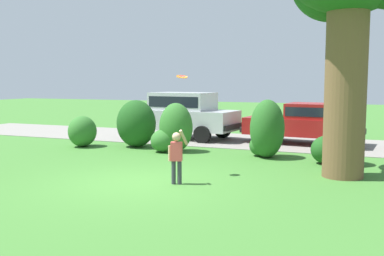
{
  "coord_description": "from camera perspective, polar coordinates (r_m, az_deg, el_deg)",
  "views": [
    {
      "loc": [
        5.01,
        -9.05,
        2.38
      ],
      "look_at": [
        0.43,
        2.15,
        1.1
      ],
      "focal_mm": 41.41,
      "sensor_mm": 36.0,
      "label": 1
    }
  ],
  "objects": [
    {
      "name": "shrub_centre_left",
      "position": [
        16.16,
        -7.19,
        0.57
      ],
      "size": [
        1.45,
        1.31,
        1.71
      ],
      "color": "#1E511C",
      "rests_on": "ground"
    },
    {
      "name": "shrub_centre_right",
      "position": [
        14.02,
        9.55,
        -0.39
      ],
      "size": [
        1.14,
        1.18,
        1.82
      ],
      "color": "#286023",
      "rests_on": "ground"
    },
    {
      "name": "shrub_far_end",
      "position": [
        13.41,
        18.17,
        -2.23
      ],
      "size": [
        1.44,
        1.12,
        1.15
      ],
      "color": "#1E511C",
      "rests_on": "ground"
    },
    {
      "name": "ground_plane",
      "position": [
        10.61,
        -6.61,
        -6.96
      ],
      "size": [
        80.0,
        80.0,
        0.0
      ],
      "primitive_type": "plane",
      "color": "#3D752D"
    },
    {
      "name": "driveway_strip",
      "position": [
        17.88,
        5.76,
        -1.61
      ],
      "size": [
        28.0,
        4.4,
        0.02
      ],
      "primitive_type": "cube",
      "color": "gray",
      "rests_on": "ground"
    },
    {
      "name": "parked_sedan",
      "position": [
        17.25,
        14.35,
        0.75
      ],
      "size": [
        4.53,
        2.37,
        1.56
      ],
      "color": "maroon",
      "rests_on": "ground"
    },
    {
      "name": "shrub_centre",
      "position": [
        14.98,
        -2.45,
        -0.29
      ],
      "size": [
        1.35,
        1.23,
        1.65
      ],
      "color": "#33702B",
      "rests_on": "ground"
    },
    {
      "name": "frisbee",
      "position": [
        11.13,
        -1.3,
        6.64
      ],
      "size": [
        0.29,
        0.28,
        0.12
      ],
      "color": "orange"
    },
    {
      "name": "shrub_near_tree",
      "position": [
        16.63,
        -13.93,
        -0.42
      ],
      "size": [
        0.99,
        1.11,
        1.13
      ],
      "color": "#33702B",
      "rests_on": "ground"
    },
    {
      "name": "parked_suv",
      "position": [
        18.41,
        -1.19,
        1.98
      ],
      "size": [
        4.86,
        2.46,
        1.92
      ],
      "color": "silver",
      "rests_on": "ground"
    },
    {
      "name": "child_thrower",
      "position": [
        10.23,
        -2.0,
        -3.32
      ],
      "size": [
        0.42,
        0.33,
        1.29
      ],
      "color": "#383842",
      "rests_on": "ground"
    }
  ]
}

